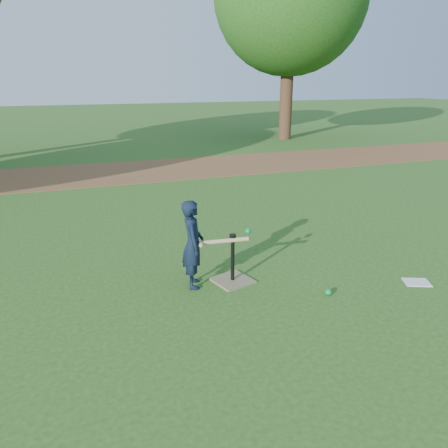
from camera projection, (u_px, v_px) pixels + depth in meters
name	position (u px, v px, depth m)	size (l,w,h in m)	color
ground	(272.00, 290.00, 5.14)	(80.00, 80.00, 0.00)	#285116
dirt_strip	(149.00, 170.00, 11.81)	(24.00, 3.00, 0.01)	brown
child	(193.00, 244.00, 5.10)	(0.39, 0.25, 1.06)	black
wiffle_ball_ground	(328.00, 292.00, 5.02)	(0.08, 0.08, 0.08)	#0B7E38
clipboard	(417.00, 282.00, 5.34)	(0.30, 0.23, 0.01)	silver
batting_tee	(233.00, 273.00, 5.34)	(0.53, 0.53, 0.61)	olive
swing_action	(227.00, 239.00, 5.17)	(0.73, 0.22, 0.12)	tan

